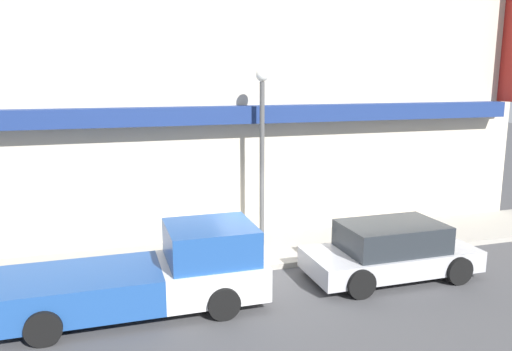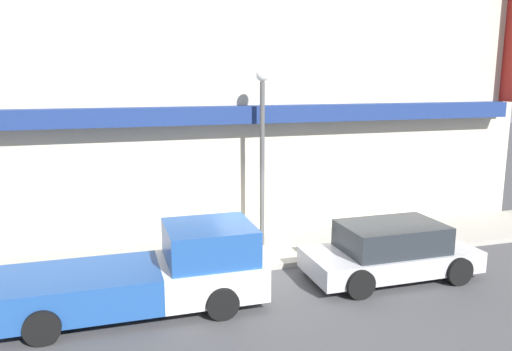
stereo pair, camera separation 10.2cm
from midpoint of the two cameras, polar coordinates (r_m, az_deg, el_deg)
ground_plane at (r=13.30m, az=1.32°, el=-10.81°), size 80.00×80.00×0.00m
sidewalk at (r=14.45m, az=-0.38°, el=-8.68°), size 36.00×2.65×0.14m
building at (r=16.31m, az=-3.25°, el=9.24°), size 19.80×3.80×11.12m
pickup_truck at (r=11.24m, az=-11.94°, el=-10.99°), size 5.61×2.15×1.78m
parked_car at (r=13.12m, az=14.93°, el=-8.30°), size 4.31×2.04×1.40m
fire_hydrant at (r=13.16m, az=-8.24°, el=-8.87°), size 0.17×0.17×0.70m
street_lamp at (r=14.10m, az=0.49°, el=4.55°), size 0.36×0.36×5.07m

